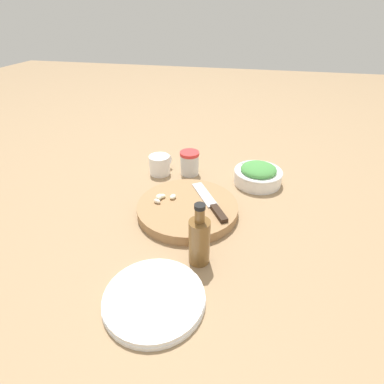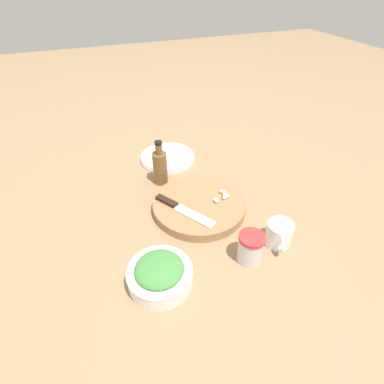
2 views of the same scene
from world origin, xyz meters
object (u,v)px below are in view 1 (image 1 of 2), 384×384
Objects in this scene: oil_bottle at (199,240)px; plate_stack at (154,299)px; herb_bowl at (258,174)px; spice_jar at (190,163)px; cutting_board at (188,208)px; coffee_mug at (160,165)px; chef_knife at (211,203)px; garlic_cloves at (163,197)px.

plate_stack is at bearing -26.22° from oil_bottle.
spice_jar reaches higher than herb_bowl.
cutting_board is 1.81× the size of herb_bowl.
coffee_mug is (-0.23, -0.16, 0.02)m from cutting_board.
chef_knife reaches higher than plate_stack.
oil_bottle reaches higher than coffee_mug.
spice_jar reaches higher than chef_knife.
spice_jar reaches higher than garlic_cloves.
plate_stack is 1.30× the size of oil_bottle.
spice_jar is at bearing 172.44° from garlic_cloves.
coffee_mug reaches higher than cutting_board.
cutting_board is 1.38× the size of plate_stack.
chef_knife is (-0.02, 0.07, 0.02)m from cutting_board.
garlic_cloves reaches higher than cutting_board.
coffee_mug is at bearing 105.37° from chef_knife.
coffee_mug is at bearing -150.59° from oil_bottle.
spice_jar reaches higher than coffee_mug.
coffee_mug is 0.59m from plate_stack.
herb_bowl is at bearing 91.19° from coffee_mug.
garlic_cloves is 0.26m from oil_bottle.
garlic_cloves reaches higher than plate_stack.
spice_jar is at bearing 85.27° from chef_knife.
garlic_cloves is 0.36m from plate_stack.
cutting_board is 4.72× the size of garlic_cloves.
oil_bottle is (0.21, 0.16, 0.03)m from garlic_cloves.
spice_jar is 0.52× the size of oil_bottle.
chef_knife is 0.26m from spice_jar.
oil_bottle is at bearing -120.92° from chef_knife.
spice_jar is at bearing 101.21° from coffee_mug.
coffee_mug is at bearing -160.05° from garlic_cloves.
coffee_mug is 0.58× the size of oil_bottle.
spice_jar is 0.89× the size of coffee_mug.
coffee_mug is at bearing -88.81° from herb_bowl.
herb_bowl is at bearing 127.96° from garlic_cloves.
coffee_mug reaches higher than garlic_cloves.
garlic_cloves is at bearing -142.18° from oil_bottle.
cutting_board is at bearing 11.64° from spice_jar.
coffee_mug is 0.49m from oil_bottle.
coffee_mug is 0.45× the size of plate_stack.
chef_knife is 0.36m from plate_stack.
oil_bottle reaches higher than garlic_cloves.
plate_stack is 0.17m from oil_bottle.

